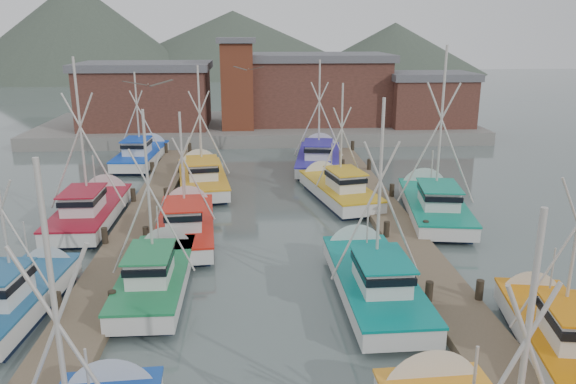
{
  "coord_description": "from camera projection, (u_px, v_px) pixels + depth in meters",
  "views": [
    {
      "loc": [
        -0.72,
        -21.28,
        10.53
      ],
      "look_at": [
        1.06,
        5.86,
        2.6
      ],
      "focal_mm": 35.0,
      "sensor_mm": 36.0,
      "label": 1
    }
  ],
  "objects": [
    {
      "name": "boat_12",
      "position": [
        202.0,
        177.0,
        38.75
      ],
      "size": [
        4.21,
        9.92,
        9.15
      ],
      "rotation": [
        0.0,
        0.0,
        0.13
      ],
      "color": "black",
      "rests_on": "ground"
    },
    {
      "name": "boat_11",
      "position": [
        432.0,
        204.0,
        32.84
      ],
      "size": [
        4.45,
        10.12,
        10.62
      ],
      "rotation": [
        0.0,
        0.0,
        -0.15
      ],
      "color": "black",
      "rests_on": "ground"
    },
    {
      "name": "lookout_tower",
      "position": [
        237.0,
        83.0,
        53.31
      ],
      "size": [
        3.6,
        3.6,
        8.5
      ],
      "color": "#5F2B1B",
      "rests_on": "quay"
    },
    {
      "name": "ground",
      "position": [
        272.0,
        291.0,
        23.38
      ],
      "size": [
        260.0,
        260.0,
        0.0
      ],
      "primitive_type": "plane",
      "color": "#4C5B58",
      "rests_on": "ground"
    },
    {
      "name": "boat_7",
      "position": [
        554.0,
        331.0,
        19.03
      ],
      "size": [
        3.67,
        8.14,
        8.32
      ],
      "rotation": [
        0.0,
        0.0,
        -0.17
      ],
      "color": "black",
      "rests_on": "ground"
    },
    {
      "name": "boat_8",
      "position": [
        186.0,
        223.0,
        29.55
      ],
      "size": [
        3.48,
        9.22,
        7.42
      ],
      "rotation": [
        0.0,
        0.0,
        0.08
      ],
      "color": "black",
      "rests_on": "ground"
    },
    {
      "name": "boat_9",
      "position": [
        336.0,
        189.0,
        35.88
      ],
      "size": [
        4.46,
        9.24,
        8.17
      ],
      "rotation": [
        0.0,
        0.0,
        0.21
      ],
      "color": "black",
      "rests_on": "ground"
    },
    {
      "name": "shed_center",
      "position": [
        316.0,
        88.0,
        57.89
      ],
      "size": [
        14.84,
        9.54,
        6.9
      ],
      "color": "brown",
      "rests_on": "quay"
    },
    {
      "name": "quay",
      "position": [
        258.0,
        127.0,
        58.66
      ],
      "size": [
        44.0,
        16.0,
        1.2
      ],
      "primitive_type": "cube",
      "color": "gray",
      "rests_on": "ground"
    },
    {
      "name": "boat_6",
      "position": [
        22.0,
        295.0,
        21.61
      ],
      "size": [
        2.98,
        7.84,
        7.26
      ],
      "rotation": [
        0.0,
        0.0,
        -0.07
      ],
      "color": "black",
      "rests_on": "ground"
    },
    {
      "name": "boat_13",
      "position": [
        319.0,
        158.0,
        44.58
      ],
      "size": [
        4.56,
        10.42,
        9.25
      ],
      "rotation": [
        0.0,
        0.0,
        -0.15
      ],
      "color": "black",
      "rests_on": "ground"
    },
    {
      "name": "boat_5",
      "position": [
        371.0,
        278.0,
        23.02
      ],
      "size": [
        3.62,
        9.28,
        8.94
      ],
      "rotation": [
        0.0,
        0.0,
        0.02
      ],
      "color": "black",
      "rests_on": "ground"
    },
    {
      "name": "dock_left",
      "position": [
        122.0,
        254.0,
        26.76
      ],
      "size": [
        2.3,
        46.0,
        1.5
      ],
      "color": "brown",
      "rests_on": "ground"
    },
    {
      "name": "distant_hills",
      "position": [
        202.0,
        73.0,
        140.01
      ],
      "size": [
        175.0,
        140.0,
        42.0
      ],
      "color": "#445043",
      "rests_on": "ground"
    },
    {
      "name": "boat_4",
      "position": [
        157.0,
        274.0,
        23.46
      ],
      "size": [
        3.32,
        8.25,
        8.29
      ],
      "rotation": [
        0.0,
        0.0,
        0.0
      ],
      "color": "black",
      "rests_on": "ground"
    },
    {
      "name": "gull_far",
      "position": [
        248.0,
        69.0,
        27.25
      ],
      "size": [
        1.51,
        0.66,
        0.24
      ],
      "rotation": [
        0.0,
        0.0,
        -0.52
      ],
      "color": "slate",
      "rests_on": "ground"
    },
    {
      "name": "boat_14",
      "position": [
        143.0,
        154.0,
        45.69
      ],
      "size": [
        3.42,
        9.3,
        8.13
      ],
      "rotation": [
        0.0,
        0.0,
        -0.06
      ],
      "color": "black",
      "rests_on": "ground"
    },
    {
      "name": "boat_10",
      "position": [
        93.0,
        209.0,
        31.81
      ],
      "size": [
        4.07,
        9.29,
        9.97
      ],
      "rotation": [
        0.0,
        0.0,
        0.0
      ],
      "color": "black",
      "rests_on": "ground"
    },
    {
      "name": "gull_near",
      "position": [
        148.0,
        84.0,
        17.06
      ],
      "size": [
        1.51,
        0.66,
        0.24
      ],
      "rotation": [
        0.0,
        0.0,
        0.52
      ],
      "color": "slate",
      "rests_on": "ground"
    },
    {
      "name": "shed_left",
      "position": [
        146.0,
        94.0,
        55.0
      ],
      "size": [
        12.72,
        8.48,
        6.2
      ],
      "color": "brown",
      "rests_on": "quay"
    },
    {
      "name": "shed_right",
      "position": [
        429.0,
        98.0,
        55.95
      ],
      "size": [
        8.48,
        6.36,
        5.2
      ],
      "color": "brown",
      "rests_on": "quay"
    },
    {
      "name": "dock_right",
      "position": [
        410.0,
        247.0,
        27.64
      ],
      "size": [
        2.3,
        46.0,
        1.5
      ],
      "color": "brown",
      "rests_on": "ground"
    }
  ]
}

